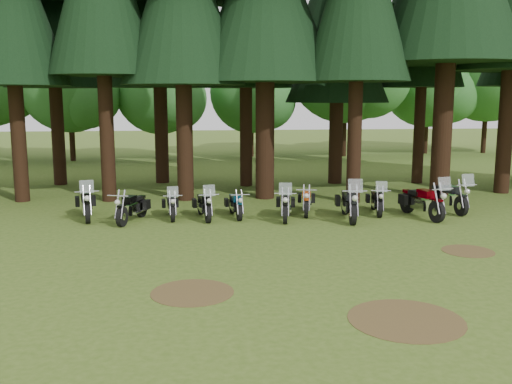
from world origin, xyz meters
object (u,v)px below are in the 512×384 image
motorcycle_0 (86,204)px  motorcycle_9 (422,203)px  motorcycle_5 (285,205)px  motorcycle_10 (449,198)px  motorcycle_4 (236,205)px  motorcycle_6 (306,201)px  motorcycle_3 (204,206)px  motorcycle_7 (349,204)px  motorcycle_1 (132,208)px  motorcycle_2 (171,206)px  motorcycle_8 (377,201)px

motorcycle_0 → motorcycle_9: (11.59, -1.14, 0.03)m
motorcycle_5 → motorcycle_10: (6.17, 0.62, 0.04)m
motorcycle_4 → motorcycle_10: bearing=-5.5°
motorcycle_4 → motorcycle_6: size_ratio=0.92×
motorcycle_3 → motorcycle_4: 1.12m
motorcycle_10 → motorcycle_5: bearing=179.3°
motorcycle_5 → motorcycle_7: motorcycle_7 is taller
motorcycle_3 → motorcycle_9: bearing=-13.9°
motorcycle_0 → motorcycle_9: bearing=-17.8°
motorcycle_0 → motorcycle_6: (7.74, 0.02, -0.06)m
motorcycle_7 → motorcycle_9: (2.62, 0.04, 0.00)m
motorcycle_4 → motorcycle_7: motorcycle_7 is taller
motorcycle_1 → motorcycle_10: 11.39m
motorcycle_4 → motorcycle_9: size_ratio=0.78×
motorcycle_1 → motorcycle_10: size_ratio=0.87×
motorcycle_2 → motorcycle_5: size_ratio=0.88×
motorcycle_0 → motorcycle_2: 2.92m
motorcycle_2 → motorcycle_10: bearing=-5.7°
motorcycle_2 → motorcycle_3: bearing=-17.8°
motorcycle_6 → motorcycle_2: bearing=-165.6°
motorcycle_0 → motorcycle_6: bearing=-12.1°
motorcycle_3 → motorcycle_5: size_ratio=0.93×
motorcycle_2 → motorcycle_9: size_ratio=0.79×
motorcycle_5 → motorcycle_6: (0.91, 0.85, -0.03)m
motorcycle_0 → motorcycle_7: (8.97, -1.18, 0.03)m
motorcycle_0 → motorcycle_2: (2.91, -0.21, -0.08)m
motorcycle_3 → motorcycle_10: 8.96m
motorcycle_0 → motorcycle_10: bearing=-13.2°
motorcycle_0 → motorcycle_6: 7.74m
motorcycle_2 → motorcycle_6: motorcycle_2 is taller
motorcycle_0 → motorcycle_9: size_ratio=0.95×
motorcycle_10 → motorcycle_9: bearing=-153.0°
motorcycle_3 → motorcycle_6: motorcycle_3 is taller
motorcycle_1 → motorcycle_8: 8.65m
motorcycle_0 → motorcycle_4: size_ratio=1.22×
motorcycle_2 → motorcycle_9: bearing=-11.8°
motorcycle_7 → motorcycle_8: (1.29, 0.91, -0.08)m
motorcycle_7 → motorcycle_1: bearing=-177.2°
motorcycle_1 → motorcycle_3: motorcycle_3 is taller
motorcycle_7 → motorcycle_10: 4.14m
motorcycle_5 → motorcycle_4: bearing=171.1°
motorcycle_4 → motorcycle_7: size_ratio=0.78×
motorcycle_0 → motorcycle_5: 6.88m
motorcycle_2 → motorcycle_4: 2.24m
motorcycle_1 → motorcycle_3: size_ratio=1.01×
motorcycle_10 → motorcycle_8: bearing=174.7°
motorcycle_3 → motorcycle_6: bearing=-1.4°
motorcycle_9 → motorcycle_3: bearing=162.5°
motorcycle_5 → motorcycle_6: bearing=53.1°
motorcycle_3 → motorcycle_9: size_ratio=0.84×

